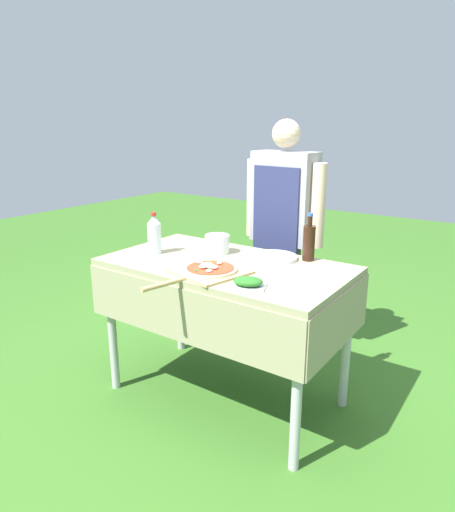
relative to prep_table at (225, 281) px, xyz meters
The scene contains 9 objects.
ground_plane 0.70m from the prep_table, ahead, with size 12.00×12.00×0.00m, color #386B23.
prep_table is the anchor object (origin of this frame).
person_cook 0.73m from the prep_table, 92.22° to the left, with size 0.58×0.23×1.55m.
pizza_on_peel 0.23m from the prep_table, 80.82° to the right, with size 0.38×0.58×0.06m.
oil_bottle 0.50m from the prep_table, 41.03° to the left, with size 0.06×0.06×0.26m.
water_bottle 0.50m from the prep_table, behind, with size 0.08×0.08×0.24m.
herb_container 0.41m from the prep_table, 39.54° to the right, with size 0.19×0.17×0.05m.
mixing_tub 0.26m from the prep_table, 138.38° to the left, with size 0.14×0.14×0.11m, color silver.
plate_stack 0.30m from the prep_table, 49.31° to the left, with size 0.26×0.26×0.02m.
Camera 1 is at (1.34, -1.90, 1.52)m, focal length 32.00 mm.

